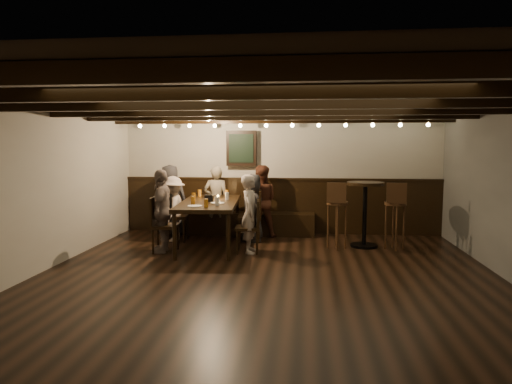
# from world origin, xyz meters

# --- Properties ---
(room) EXTENTS (7.00, 7.00, 7.00)m
(room) POSITION_xyz_m (-0.29, 2.21, 1.07)
(room) COLOR black
(room) RESTS_ON ground
(dining_table) EXTENTS (1.15, 2.25, 0.82)m
(dining_table) POSITION_xyz_m (-1.19, 2.05, 0.75)
(dining_table) COLOR black
(dining_table) RESTS_ON floor
(chair_left_near) EXTENTS (0.49, 0.49, 0.99)m
(chair_left_near) POSITION_xyz_m (-1.95, 2.44, 0.30)
(chair_left_near) COLOR black
(chair_left_near) RESTS_ON floor
(chair_left_far) EXTENTS (0.46, 0.46, 0.94)m
(chair_left_far) POSITION_xyz_m (-1.88, 1.55, 0.29)
(chair_left_far) COLOR black
(chair_left_far) RESTS_ON floor
(chair_right_near) EXTENTS (0.48, 0.48, 0.97)m
(chair_right_near) POSITION_xyz_m (-0.51, 2.56, 0.30)
(chair_right_near) COLOR black
(chair_right_near) RESTS_ON floor
(chair_right_far) EXTENTS (0.44, 0.44, 0.89)m
(chair_right_far) POSITION_xyz_m (-0.44, 1.66, 0.27)
(chair_right_far) COLOR black
(chair_right_far) RESTS_ON floor
(person_bench_left) EXTENTS (0.73, 0.51, 1.43)m
(person_bench_left) POSITION_xyz_m (-2.16, 2.88, 0.72)
(person_bench_left) COLOR #29282B
(person_bench_left) RESTS_ON floor
(person_bench_centre) EXTENTS (0.54, 0.38, 1.40)m
(person_bench_centre) POSITION_xyz_m (-1.28, 3.10, 0.70)
(person_bench_centre) COLOR gray
(person_bench_centre) RESTS_ON floor
(person_bench_right) EXTENTS (0.73, 0.59, 1.42)m
(person_bench_right) POSITION_xyz_m (-0.37, 3.02, 0.71)
(person_bench_right) COLOR #562C1D
(person_bench_right) RESTS_ON floor
(person_left_near) EXTENTS (0.52, 0.83, 1.23)m
(person_left_near) POSITION_xyz_m (-1.98, 2.44, 0.62)
(person_left_near) COLOR #A9988F
(person_left_near) RESTS_ON floor
(person_left_far) EXTENTS (0.41, 0.85, 1.41)m
(person_left_far) POSITION_xyz_m (-1.91, 1.54, 0.71)
(person_left_far) COLOR slate
(person_left_far) RESTS_ON floor
(person_right_near) EXTENTS (0.46, 0.65, 1.28)m
(person_right_near) POSITION_xyz_m (-0.48, 2.56, 0.64)
(person_right_near) COLOR #2B2B2D
(person_right_near) RESTS_ON floor
(person_right_far) EXTENTS (0.36, 0.51, 1.33)m
(person_right_far) POSITION_xyz_m (-0.41, 1.67, 0.66)
(person_right_far) COLOR #B1A195
(person_right_far) RESTS_ON floor
(pint_a) EXTENTS (0.07, 0.07, 0.14)m
(pint_a) POSITION_xyz_m (-1.53, 2.73, 0.89)
(pint_a) COLOR #BF7219
(pint_a) RESTS_ON dining_table
(pint_b) EXTENTS (0.07, 0.07, 0.14)m
(pint_b) POSITION_xyz_m (-1.00, 2.72, 0.89)
(pint_b) COLOR #BF7219
(pint_b) RESTS_ON dining_table
(pint_c) EXTENTS (0.07, 0.07, 0.14)m
(pint_c) POSITION_xyz_m (-1.50, 2.13, 0.89)
(pint_c) COLOR #BF7219
(pint_c) RESTS_ON dining_table
(pint_d) EXTENTS (0.07, 0.07, 0.14)m
(pint_d) POSITION_xyz_m (-0.91, 2.28, 0.89)
(pint_d) COLOR silver
(pint_d) RESTS_ON dining_table
(pint_e) EXTENTS (0.07, 0.07, 0.14)m
(pint_e) POSITION_xyz_m (-1.38, 1.59, 0.89)
(pint_e) COLOR #BF7219
(pint_e) RESTS_ON dining_table
(pint_f) EXTENTS (0.07, 0.07, 0.14)m
(pint_f) POSITION_xyz_m (-0.95, 1.52, 0.89)
(pint_f) COLOR silver
(pint_f) RESTS_ON dining_table
(pint_g) EXTENTS (0.07, 0.07, 0.14)m
(pint_g) POSITION_xyz_m (-1.08, 1.26, 0.89)
(pint_g) COLOR #BF7219
(pint_g) RESTS_ON dining_table
(plate_near) EXTENTS (0.24, 0.24, 0.01)m
(plate_near) POSITION_xyz_m (-1.29, 1.34, 0.83)
(plate_near) COLOR white
(plate_near) RESTS_ON dining_table
(plate_far) EXTENTS (0.24, 0.24, 0.01)m
(plate_far) POSITION_xyz_m (-0.99, 1.77, 0.83)
(plate_far) COLOR white
(plate_far) RESTS_ON dining_table
(condiment_caddy) EXTENTS (0.15, 0.10, 0.12)m
(condiment_caddy) POSITION_xyz_m (-1.19, 2.00, 0.88)
(condiment_caddy) COLOR black
(condiment_caddy) RESTS_ON dining_table
(candle) EXTENTS (0.05, 0.05, 0.05)m
(candle) POSITION_xyz_m (-1.10, 2.36, 0.84)
(candle) COLOR beige
(candle) RESTS_ON dining_table
(high_top_table) EXTENTS (0.66, 0.66, 1.17)m
(high_top_table) POSITION_xyz_m (1.57, 2.31, 0.77)
(high_top_table) COLOR black
(high_top_table) RESTS_ON floor
(bar_stool_left) EXTENTS (0.38, 0.40, 1.18)m
(bar_stool_left) POSITION_xyz_m (1.07, 2.10, 0.44)
(bar_stool_left) COLOR #361E11
(bar_stool_left) RESTS_ON floor
(bar_stool_right) EXTENTS (0.37, 0.40, 1.18)m
(bar_stool_right) POSITION_xyz_m (2.07, 2.15, 0.44)
(bar_stool_right) COLOR #361E11
(bar_stool_right) RESTS_ON floor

